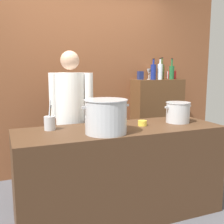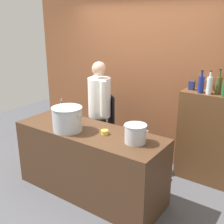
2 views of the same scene
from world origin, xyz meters
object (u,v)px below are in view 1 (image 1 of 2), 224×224
stockpot_large (106,116)px  wine_glass_wide (150,71)px  wine_bottle_cobalt (153,72)px  spice_tin_silver (171,75)px  chef (71,113)px  wine_bottle_green (172,72)px  wine_glass_short (149,72)px  stockpot_small (178,112)px  wine_bottle_clear (160,71)px  spice_tin_red (172,75)px  butter_jar (142,123)px  utensil_crock (50,123)px  wine_bottle_olive (162,71)px  spice_tin_navy (140,75)px

stockpot_large → wine_glass_wide: size_ratio=2.74×
stockpot_large → wine_bottle_cobalt: bearing=46.2°
wine_glass_wide → spice_tin_silver: (0.37, -0.00, -0.06)m
chef → stockpot_large: bearing=135.7°
wine_bottle_green → wine_glass_short: size_ratio=2.00×
wine_bottle_cobalt → wine_glass_short: size_ratio=1.97×
stockpot_small → wine_bottle_clear: size_ratio=1.03×
spice_tin_red → stockpot_small: bearing=-121.3°
wine_bottle_clear → spice_tin_red: 0.28m
spice_tin_red → chef: bearing=-162.5°
chef → butter_jar: 0.86m
stockpot_large → chef: bearing=97.9°
wine_glass_short → spice_tin_silver: bearing=9.5°
wine_glass_short → utensil_crock: bearing=-147.3°
wine_glass_wide → wine_glass_short: bearing=-130.9°
wine_bottle_clear → utensil_crock: bearing=-151.8°
butter_jar → spice_tin_silver: bearing=47.3°
wine_bottle_cobalt → wine_glass_wide: (0.04, 0.17, -0.00)m
chef → stockpot_small: size_ratio=5.23×
wine_bottle_cobalt → wine_bottle_olive: (0.20, 0.09, 0.00)m
wine_bottle_cobalt → spice_tin_red: size_ratio=2.44×
stockpot_small → butter_jar: stockpot_small is taller
stockpot_large → wine_bottle_green: bearing=39.6°
chef → spice_tin_red: chef is taller
stockpot_large → wine_bottle_green: wine_bottle_green is taller
chef → spice_tin_silver: (1.75, 0.63, 0.39)m
stockpot_large → wine_bottle_clear: size_ratio=1.43×
butter_jar → wine_bottle_clear: wine_bottle_clear is taller
wine_bottle_clear → spice_tin_navy: (-0.27, 0.10, -0.06)m
wine_glass_short → spice_tin_navy: size_ratio=1.27×
chef → wine_glass_wide: 1.58m
stockpot_large → spice_tin_silver: 2.21m
stockpot_large → utensil_crock: bearing=144.1°
spice_tin_red → wine_bottle_green: bearing=-128.5°
stockpot_large → spice_tin_red: bearing=40.2°
stockpot_small → butter_jar: (-0.43, -0.01, -0.08)m
utensil_crock → wine_glass_wide: (1.71, 1.13, 0.45)m
wine_bottle_green → spice_tin_navy: (-0.46, 0.11, -0.05)m
wine_bottle_olive → spice_tin_silver: wine_bottle_olive is taller
stockpot_large → spice_tin_silver: (1.64, 1.45, 0.31)m
chef → spice_tin_silver: size_ratio=14.52×
wine_bottle_clear → wine_bottle_cobalt: wine_bottle_clear is taller
wine_bottle_green → spice_tin_red: (0.07, 0.09, -0.05)m
spice_tin_silver → wine_glass_short: bearing=-170.5°
stockpot_small → wine_bottle_olive: size_ratio=0.98×
stockpot_small → spice_tin_silver: bearing=59.3°
chef → wine_bottle_clear: size_ratio=5.39×
butter_jar → spice_tin_red: (1.14, 1.19, 0.44)m
wine_bottle_clear → wine_bottle_cobalt: (-0.11, 0.00, -0.00)m
spice_tin_navy → spice_tin_silver: bearing=7.1°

